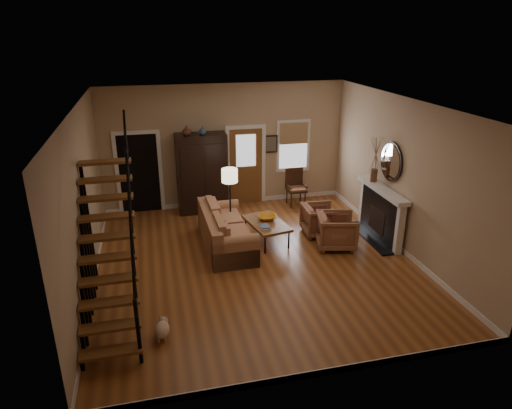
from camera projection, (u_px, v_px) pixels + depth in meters
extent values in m
plane|color=#955225|center=(256.00, 262.00, 9.65)|extent=(7.00, 7.00, 0.00)
plane|color=white|center=(256.00, 105.00, 8.44)|extent=(7.00, 7.00, 0.00)
cube|color=tan|center=(225.00, 146.00, 12.21)|extent=(6.50, 0.04, 3.30)
cube|color=tan|center=(83.00, 203.00, 8.34)|extent=(0.04, 7.00, 3.30)
cube|color=tan|center=(403.00, 177.00, 9.75)|extent=(0.04, 7.00, 3.30)
cube|color=black|center=(139.00, 172.00, 12.06)|extent=(1.00, 0.36, 2.10)
cube|color=brown|center=(246.00, 167.00, 12.53)|extent=(0.90, 0.06, 2.10)
cube|color=silver|center=(293.00, 146.00, 12.63)|extent=(0.96, 0.06, 1.46)
cube|color=black|center=(382.00, 215.00, 10.57)|extent=(0.24, 1.60, 1.15)
cube|color=white|center=(382.00, 190.00, 10.32)|extent=(0.30, 1.95, 0.10)
cylinder|color=silver|center=(391.00, 162.00, 10.11)|extent=(0.05, 0.90, 0.90)
imported|color=#4C2619|center=(186.00, 131.00, 11.36)|extent=(0.24, 0.24, 0.25)
imported|color=#334C60|center=(202.00, 131.00, 11.46)|extent=(0.20, 0.20, 0.21)
imported|color=orange|center=(267.00, 217.00, 10.55)|extent=(0.43, 0.43, 0.11)
imported|color=brown|center=(337.00, 231.00, 10.19)|extent=(1.02, 1.01, 0.78)
imported|color=brown|center=(320.00, 220.00, 10.83)|extent=(0.84, 0.82, 0.73)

